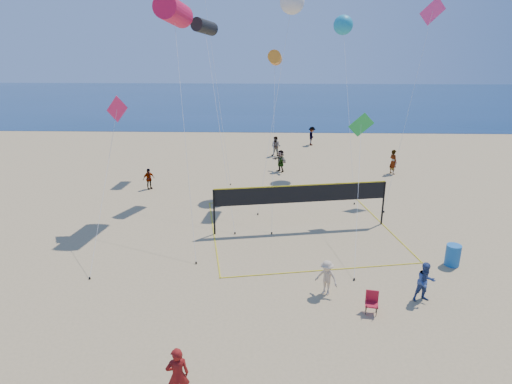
{
  "coord_description": "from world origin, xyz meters",
  "views": [
    {
      "loc": [
        -0.58,
        -12.12,
        10.38
      ],
      "look_at": [
        -1.01,
        2.0,
        5.41
      ],
      "focal_mm": 32.0,
      "sensor_mm": 36.0,
      "label": 1
    }
  ],
  "objects_px": {
    "trash_barrel": "(453,255)",
    "volleyball_net": "(301,199)",
    "woman": "(178,375)",
    "camp_chair": "(372,301)"
  },
  "relations": [
    {
      "from": "woman",
      "to": "volleyball_net",
      "type": "xyz_separation_m",
      "value": [
        4.37,
        12.71,
        0.86
      ]
    },
    {
      "from": "camp_chair",
      "to": "woman",
      "type": "bearing_deg",
      "value": -133.68
    },
    {
      "from": "trash_barrel",
      "to": "volleyball_net",
      "type": "distance_m",
      "value": 8.05
    },
    {
      "from": "camp_chair",
      "to": "trash_barrel",
      "type": "bearing_deg",
      "value": 51.67
    },
    {
      "from": "trash_barrel",
      "to": "volleyball_net",
      "type": "relative_size",
      "value": 0.09
    },
    {
      "from": "camp_chair",
      "to": "volleyball_net",
      "type": "height_order",
      "value": "volleyball_net"
    },
    {
      "from": "woman",
      "to": "trash_barrel",
      "type": "bearing_deg",
      "value": -160.65
    },
    {
      "from": "woman",
      "to": "volleyball_net",
      "type": "relative_size",
      "value": 0.17
    },
    {
      "from": "trash_barrel",
      "to": "volleyball_net",
      "type": "bearing_deg",
      "value": 150.04
    },
    {
      "from": "trash_barrel",
      "to": "camp_chair",
      "type": "bearing_deg",
      "value": -139.08
    }
  ]
}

